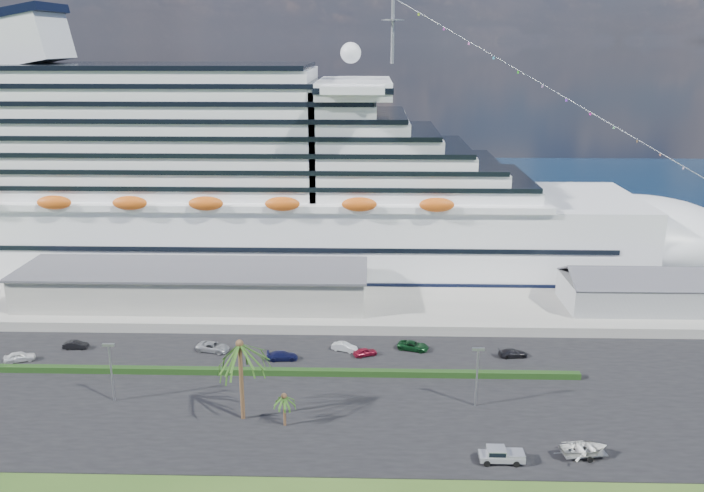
{
  "coord_description": "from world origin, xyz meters",
  "views": [
    {
      "loc": [
        5.91,
        -72.87,
        46.11
      ],
      "look_at": [
        3.16,
        30.0,
        15.35
      ],
      "focal_mm": 35.0,
      "sensor_mm": 36.0,
      "label": 1
    }
  ],
  "objects_px": {
    "boat_trailer": "(584,448)",
    "cruise_ship": "(236,191)",
    "pickup_truck": "(501,454)",
    "parked_car_3": "(282,356)"
  },
  "relations": [
    {
      "from": "boat_trailer",
      "to": "cruise_ship",
      "type": "bearing_deg",
      "value": 127.77
    },
    {
      "from": "cruise_ship",
      "to": "pickup_truck",
      "type": "height_order",
      "value": "cruise_ship"
    },
    {
      "from": "parked_car_3",
      "to": "boat_trailer",
      "type": "height_order",
      "value": "boat_trailer"
    },
    {
      "from": "pickup_truck",
      "to": "cruise_ship",
      "type": "bearing_deg",
      "value": 121.78
    },
    {
      "from": "cruise_ship",
      "to": "boat_trailer",
      "type": "relative_size",
      "value": 29.41
    },
    {
      "from": "parked_car_3",
      "to": "pickup_truck",
      "type": "xyz_separation_m",
      "value": [
        28.11,
        -25.46,
        0.33
      ]
    },
    {
      "from": "cruise_ship",
      "to": "pickup_truck",
      "type": "distance_m",
      "value": 82.27
    },
    {
      "from": "cruise_ship",
      "to": "boat_trailer",
      "type": "xyz_separation_m",
      "value": [
        52.3,
        -67.5,
        -15.38
      ]
    },
    {
      "from": "parked_car_3",
      "to": "cruise_ship",
      "type": "bearing_deg",
      "value": 12.89
    },
    {
      "from": "cruise_ship",
      "to": "parked_car_3",
      "type": "bearing_deg",
      "value": -71.52
    }
  ]
}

